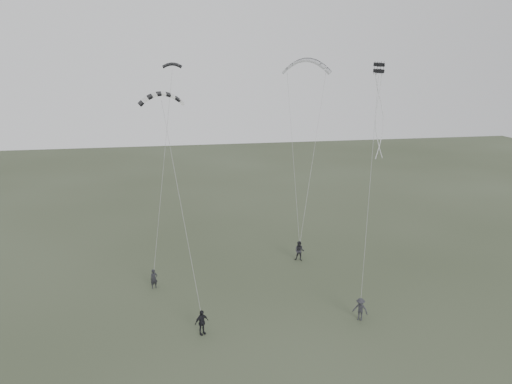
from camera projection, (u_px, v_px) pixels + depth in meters
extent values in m
plane|color=#343C27|center=(254.00, 310.00, 34.55)|extent=(140.00, 140.00, 0.00)
imported|color=black|center=(154.00, 279.00, 37.72)|extent=(0.63, 0.51, 1.50)
imported|color=black|center=(299.00, 251.00, 42.88)|extent=(1.05, 0.96, 1.73)
imported|color=black|center=(202.00, 322.00, 31.34)|extent=(1.04, 0.80, 1.64)
imported|color=#28282D|center=(360.00, 309.00, 33.07)|extent=(1.16, 1.08, 1.57)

